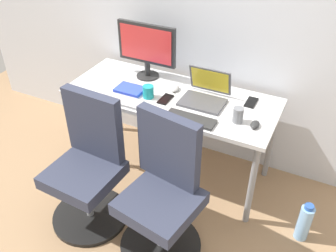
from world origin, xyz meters
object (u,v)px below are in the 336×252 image
water_bottle_on_floor (304,222)px  office_chair_right (163,195)px  desktop_monitor (147,47)px  coffee_mug (148,92)px  office_chair_left (89,168)px  open_laptop (205,93)px

water_bottle_on_floor → office_chair_right: bearing=-152.6°
desktop_monitor → coffee_mug: desktop_monitor is taller
office_chair_left → open_laptop: 0.96m
desktop_monitor → open_laptop: desktop_monitor is taller
office_chair_right → water_bottle_on_floor: size_ratio=3.03×
open_laptop → coffee_mug: bearing=-158.4°
desktop_monitor → office_chair_right: bearing=-56.3°
office_chair_left → office_chair_right: bearing=-0.1°
coffee_mug → office_chair_left: bearing=-105.3°
office_chair_right → open_laptop: office_chair_right is taller
office_chair_left → coffee_mug: (0.16, 0.57, 0.34)m
desktop_monitor → open_laptop: size_ratio=1.55×
open_laptop → water_bottle_on_floor: bearing=-18.6°
office_chair_right → water_bottle_on_floor: (0.84, 0.43, -0.28)m
water_bottle_on_floor → desktop_monitor: (-1.41, 0.42, 0.82)m
coffee_mug → water_bottle_on_floor: bearing=-6.3°
office_chair_left → water_bottle_on_floor: 1.49m
water_bottle_on_floor → open_laptop: 1.10m
desktop_monitor → coffee_mug: bearing=-60.1°
office_chair_right → coffee_mug: bearing=125.5°
office_chair_right → coffee_mug: (-0.41, 0.57, 0.34)m
office_chair_right → desktop_monitor: 1.16m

